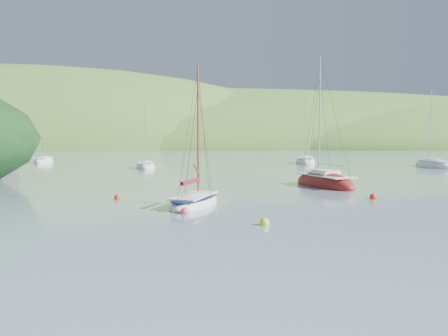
{
  "coord_description": "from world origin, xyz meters",
  "views": [
    {
      "loc": [
        -3.32,
        -22.99,
        4.3
      ],
      "look_at": [
        -0.61,
        8.0,
        2.25
      ],
      "focal_mm": 40.0,
      "sensor_mm": 36.0,
      "label": 1
    }
  ],
  "objects": [
    {
      "name": "sloop_red",
      "position": [
        8.75,
        17.84,
        0.22
      ],
      "size": [
        4.69,
        8.49,
        11.92
      ],
      "rotation": [
        0.0,
        0.0,
        0.25
      ],
      "color": "maroon",
      "rests_on": "ground"
    },
    {
      "name": "daysailer_white",
      "position": [
        -2.49,
        7.24,
        0.21
      ],
      "size": [
        4.2,
        6.38,
        9.21
      ],
      "rotation": [
        0.0,
        0.0,
        -0.37
      ],
      "color": "white",
      "rests_on": "ground"
    },
    {
      "name": "distant_sloop_d",
      "position": [
        30.45,
        41.0,
        0.19
      ],
      "size": [
        2.98,
        8.02,
        11.36
      ],
      "rotation": [
        0.0,
        0.0,
        0.02
      ],
      "color": "white",
      "rests_on": "ground"
    },
    {
      "name": "distant_sloop_b",
      "position": [
        15.67,
        51.58,
        0.19
      ],
      "size": [
        4.45,
        8.58,
        11.65
      ],
      "rotation": [
        0.0,
        0.0,
        -0.2
      ],
      "color": "white",
      "rests_on": "ground"
    },
    {
      "name": "mooring_buoys",
      "position": [
        0.74,
        6.1,
        0.12
      ],
      "size": [
        17.68,
        10.8,
        0.5
      ],
      "color": "yellow",
      "rests_on": "ground"
    },
    {
      "name": "ground",
      "position": [
        0.0,
        0.0,
        0.0
      ],
      "size": [
        700.0,
        700.0,
        0.0
      ],
      "primitive_type": "plane",
      "color": "slate",
      "rests_on": "ground"
    },
    {
      "name": "distant_sloop_c",
      "position": [
        -24.81,
        57.64,
        0.17
      ],
      "size": [
        2.41,
        6.76,
        9.63
      ],
      "rotation": [
        0.0,
        0.0,
        0.01
      ],
      "color": "white",
      "rests_on": "ground"
    },
    {
      "name": "shoreline_hills",
      "position": [
        -9.66,
        172.42,
        0.0
      ],
      "size": [
        690.0,
        135.0,
        56.0
      ],
      "color": "#44732B",
      "rests_on": "ground"
    },
    {
      "name": "distant_sloop_a",
      "position": [
        -7.89,
        42.9,
        0.17
      ],
      "size": [
        2.87,
        6.98,
        9.75
      ],
      "rotation": [
        0.0,
        0.0,
        0.07
      ],
      "color": "white",
      "rests_on": "ground"
    }
  ]
}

